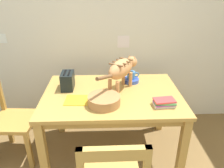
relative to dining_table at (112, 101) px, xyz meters
The scene contains 10 objects.
wall_rear 0.97m from the dining_table, 95.27° to the left, with size 4.64×0.11×2.50m.
dining_table is the anchor object (origin of this frame).
cat 0.34m from the dining_table, 40.18° to the left, with size 0.43×0.59×0.32m.
saucer_bowl 0.35m from the dining_table, 49.67° to the left, with size 0.17×0.17×0.04m, color #3651B4.
coffee_mug 0.38m from the dining_table, 49.24° to the left, with size 0.13×0.09×0.08m.
magazine 0.34m from the dining_table, 155.94° to the right, with size 0.28×0.20×0.01m, color gold.
book_stack 0.53m from the dining_table, 29.30° to the right, with size 0.20×0.14×0.06m.
wicker_basket 0.26m from the dining_table, 109.97° to the right, with size 0.29×0.29×0.09m.
toaster 0.49m from the dining_table, 164.19° to the left, with size 0.12×0.20×0.18m.
wooden_chair_far 1.07m from the dining_table, behind, with size 0.45×0.45×0.94m.
Camera 1 is at (-0.00, -0.50, 1.77)m, focal length 35.39 mm.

